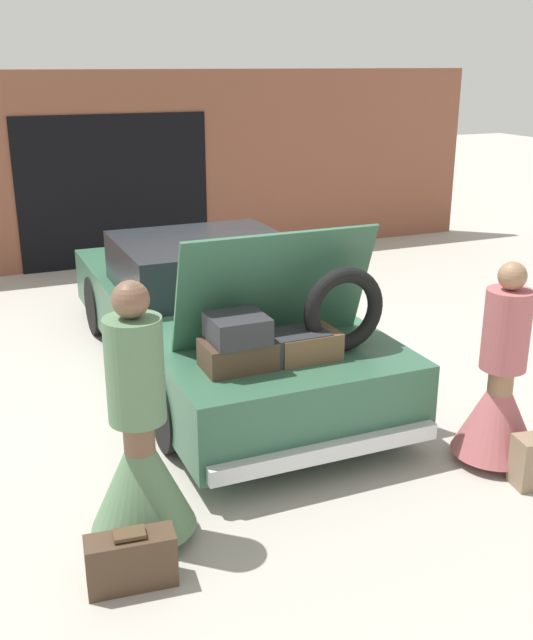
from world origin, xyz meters
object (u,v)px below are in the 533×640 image
Objects in this scene: car at (215,313)px; person_right at (499,394)px; person_left at (140,452)px; suitcase_beside_left_person at (131,560)px.

car is 3.08× the size of person_right.
person_left is at bearing -118.72° from car.
suitcase_beside_left_person is (-1.54, -2.90, -0.41)m from car.
person_right is 2.93× the size of suitcase_beside_left_person.
suitcase_beside_left_person is (-0.19, -0.44, -0.44)m from person_left.
suitcase_beside_left_person is at bearing -117.89° from car.
person_left is (-1.35, -2.47, 0.03)m from car.
car is at bearing 150.65° from person_left.
person_right is at bearing 87.67° from person_left.
person_right is 2.94m from suitcase_beside_left_person.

